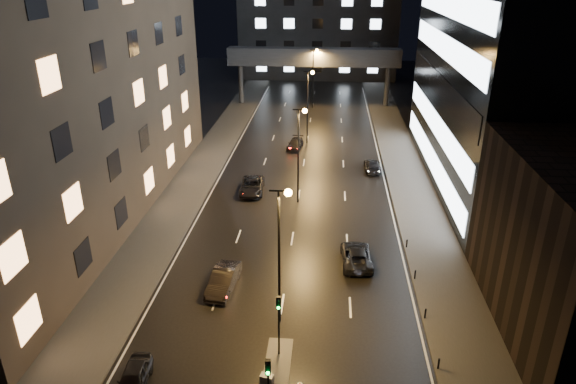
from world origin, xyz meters
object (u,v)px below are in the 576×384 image
utility_cabinet (267,383)px  car_toward_a (356,255)px  car_away_a (133,378)px  car_toward_b (373,165)px  car_away_d (295,144)px  car_away_b (223,280)px  car_away_c (252,186)px

utility_cabinet → car_toward_a: bearing=81.2°
car_away_a → car_toward_b: 40.33m
utility_cabinet → car_away_d: bearing=104.2°
car_away_b → car_toward_a: bearing=29.2°
car_away_b → car_toward_a: size_ratio=0.92×
car_toward_b → utility_cabinet: 37.57m
car_away_d → car_toward_a: 30.22m
car_toward_a → utility_cabinet: (-5.76, -14.85, -0.01)m
car_away_d → car_away_c: bearing=-96.8°
car_toward_a → utility_cabinet: size_ratio=4.57×
car_away_a → car_away_d: 44.91m
utility_cabinet → car_away_c: bearing=112.4°
car_toward_b → utility_cabinet: bearing=75.6°
car_away_c → car_toward_b: size_ratio=1.17×
car_away_c → utility_cabinet: size_ratio=4.65×
car_away_a → car_away_c: 29.19m
car_toward_a → car_toward_b: 21.91m
car_toward_b → car_away_a: bearing=64.7°
car_away_b → utility_cabinet: car_away_b is taller
car_away_a → utility_cabinet: (7.88, 0.23, 0.05)m
car_away_b → car_toward_b: 29.46m
car_away_a → car_away_d: (6.48, 44.44, -0.04)m
car_away_b → utility_cabinet: 11.22m
car_away_b → car_toward_b: bearing=68.6°
car_toward_a → car_toward_b: car_toward_a is taller
car_away_b → car_away_d: car_away_b is taller
car_away_d → car_toward_b: (9.99, -7.63, 0.02)m
car_toward_b → utility_cabinet: (-8.59, -36.58, 0.06)m
car_away_b → utility_cabinet: (4.60, -10.24, -0.07)m
car_away_a → car_toward_a: (13.64, 15.09, 0.06)m
car_toward_a → car_away_c: bearing=-55.1°
car_away_c → car_toward_b: 15.73m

